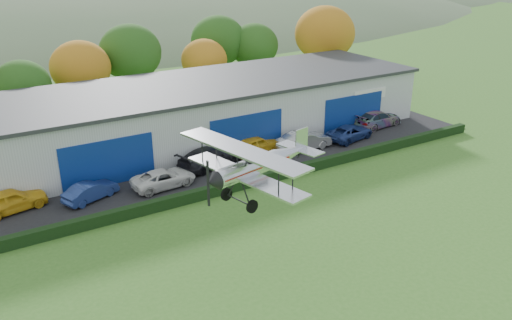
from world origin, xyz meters
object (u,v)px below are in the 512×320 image
car_0 (10,200)px  car_6 (350,132)px  car_3 (210,157)px  car_7 (377,119)px  car_1 (91,191)px  biplane (257,164)px  car_4 (256,145)px  car_5 (304,141)px  hangar (214,108)px  car_2 (164,178)px

car_0 → car_6: 29.12m
car_3 → car_6: car_3 is taller
car_3 → car_7: (18.97, 0.51, -0.01)m
car_0 → car_6: bearing=-103.7°
car_1 → car_7: size_ratio=0.71×
car_7 → biplane: biplane is taller
car_4 → car_6: (9.34, -1.49, -0.11)m
car_5 → hangar: bearing=30.9°
car_0 → car_2: bearing=-111.1°
car_4 → car_7: 14.19m
hangar → car_3: hangar is taller
car_5 → biplane: 19.69m
hangar → car_5: hangar is taller
hangar → car_0: (-19.02, -6.77, -1.80)m
car_7 → car_0: bearing=85.3°
hangar → car_2: 12.31m
hangar → car_7: bearing=-23.0°
car_3 → car_5: bearing=-110.9°
car_7 → car_1: bearing=87.5°
car_2 → car_7: bearing=-89.0°
car_3 → car_7: 18.97m
hangar → car_0: bearing=-160.4°
car_0 → car_4: 19.77m
car_0 → car_1: bearing=-113.4°
car_3 → car_6: bearing=-109.1°
car_5 → car_2: bearing=92.0°
car_4 → car_7: car_7 is taller
car_2 → car_3: bearing=-74.8°
hangar → car_4: hangar is taller
car_0 → car_1: size_ratio=1.17×
biplane → car_5: bearing=33.0°
car_1 → car_6: bearing=-111.6°
hangar → car_4: bearing=-83.3°
car_4 → car_7: size_ratio=0.83×
hangar → car_7: hangar is taller
car_5 → car_6: car_5 is taller
car_6 → car_7: car_7 is taller
car_6 → car_7: bearing=-83.8°
car_3 → car_4: size_ratio=1.22×
car_0 → car_3: size_ratio=0.82×
car_0 → car_7: bearing=-100.9°
car_7 → car_3: bearing=86.1°
car_4 → car_5: car_5 is taller
hangar → biplane: (-8.42, -21.22, 3.68)m
hangar → car_7: 16.32m
car_0 → car_2: 10.46m
car_1 → biplane: (5.52, -13.39, 5.62)m
car_0 → car_6: size_ratio=0.95×
hangar → car_4: (0.74, -6.33, -1.81)m
car_1 → car_2: bearing=-118.8°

